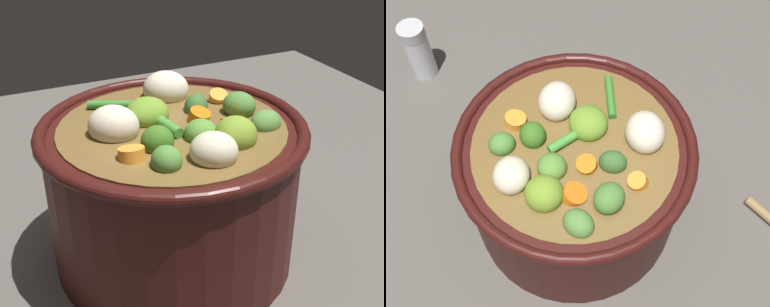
{
  "view_description": "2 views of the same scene",
  "coord_description": "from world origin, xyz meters",
  "views": [
    {
      "loc": [
        0.18,
        0.41,
        0.37
      ],
      "look_at": [
        -0.01,
        0.01,
        0.13
      ],
      "focal_mm": 48.52,
      "sensor_mm": 36.0,
      "label": 1
    },
    {
      "loc": [
        -0.25,
        0.13,
        0.6
      ],
      "look_at": [
        -0.0,
        -0.0,
        0.13
      ],
      "focal_mm": 46.96,
      "sensor_mm": 36.0,
      "label": 2
    }
  ],
  "objects": [
    {
      "name": "ground_plane",
      "position": [
        0.0,
        0.0,
        0.0
      ],
      "size": [
        1.1,
        1.1,
        0.0
      ],
      "primitive_type": "plane",
      "color": "#514C47"
    },
    {
      "name": "salt_shaker",
      "position": [
        0.32,
        0.1,
        0.05
      ],
      "size": [
        0.04,
        0.04,
        0.09
      ],
      "color": "silver",
      "rests_on": "ground_plane"
    },
    {
      "name": "cooking_pot",
      "position": [
        -0.0,
        0.0,
        0.08
      ],
      "size": [
        0.26,
        0.26,
        0.18
      ],
      "color": "#38110F",
      "rests_on": "ground_plane"
    }
  ]
}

